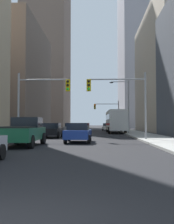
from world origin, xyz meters
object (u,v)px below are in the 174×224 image
at_px(sedan_black, 52,130).
at_px(traffic_signal_near_right, 119,94).
at_px(sedan_grey, 70,128).
at_px(sedan_white, 107,127).
at_px(city_bus, 116,121).
at_px(pickup_truck_green, 24,132).
at_px(traffic_signal_near_left, 41,94).
at_px(sedan_blue, 78,133).
at_px(traffic_signal_far_right, 108,110).

bearing_deg(sedan_black, traffic_signal_near_right, -31.53).
distance_m(sedan_grey, sedan_white, 12.33).
relative_size(city_bus, pickup_truck_green, 2.12).
bearing_deg(traffic_signal_near_left, sedan_grey, 89.08).
height_order(city_bus, sedan_grey, city_bus).
relative_size(sedan_white, traffic_signal_near_left, 0.70).
height_order(sedan_blue, sedan_white, same).
height_order(city_bus, pickup_truck_green, city_bus).
bearing_deg(city_bus, pickup_truck_green, -107.65).
xyz_separation_m(sedan_black, traffic_signal_near_left, (-0.31, -4.08, 3.32)).
xyz_separation_m(pickup_truck_green, traffic_signal_far_right, (6.88, 36.06, 3.17)).
height_order(sedan_blue, traffic_signal_far_right, traffic_signal_far_right).
height_order(pickup_truck_green, sedan_black, pickup_truck_green).
distance_m(city_bus, sedan_white, 14.33).
xyz_separation_m(city_bus, traffic_signal_near_right, (-0.89, -18.06, 2.18)).
bearing_deg(pickup_truck_green, sedan_white, 79.95).
distance_m(sedan_white, traffic_signal_near_right, 32.49).
relative_size(sedan_grey, sedan_white, 1.00).
bearing_deg(sedan_grey, sedan_blue, -82.61).
bearing_deg(traffic_signal_far_right, traffic_signal_near_left, -103.23).
height_order(sedan_white, traffic_signal_far_right, traffic_signal_far_right).
xyz_separation_m(pickup_truck_green, sedan_white, (6.80, 38.37, -0.16)).
bearing_deg(pickup_truck_green, sedan_blue, 44.51).
bearing_deg(sedan_grey, traffic_signal_far_right, 50.40).
xyz_separation_m(city_bus, sedan_grey, (-7.49, 3.85, -1.16)).
bearing_deg(sedan_grey, traffic_signal_near_right, -73.24).
bearing_deg(sedan_white, pickup_truck_green, -100.05).
xyz_separation_m(city_bus, sedan_blue, (-4.29, -20.79, -1.16)).
distance_m(city_bus, traffic_signal_near_right, 18.21).
bearing_deg(sedan_grey, sedan_black, -90.15).
relative_size(sedan_blue, sedan_grey, 1.01).
height_order(pickup_truck_green, sedan_grey, pickup_truck_green).
bearing_deg(traffic_signal_near_right, city_bus, 87.18).
bearing_deg(traffic_signal_near_right, sedan_white, 89.97).
bearing_deg(sedan_blue, sedan_black, 115.48).
distance_m(pickup_truck_green, traffic_signal_near_right, 9.63).
distance_m(sedan_black, sedan_grey, 17.84).
bearing_deg(sedan_black, pickup_truck_green, -90.77).
bearing_deg(sedan_black, sedan_white, 76.73).
bearing_deg(traffic_signal_far_right, pickup_truck_green, -100.81).
xyz_separation_m(pickup_truck_green, sedan_blue, (3.38, 3.32, -0.16)).
xyz_separation_m(sedan_blue, sedan_grey, (-3.20, 24.64, 0.00)).
distance_m(pickup_truck_green, sedan_grey, 27.96).
xyz_separation_m(traffic_signal_near_right, traffic_signal_far_right, (0.10, 30.02, -0.01)).
bearing_deg(traffic_signal_near_left, sedan_black, 85.71).
bearing_deg(city_bus, traffic_signal_far_right, 93.76).
distance_m(sedan_blue, traffic_signal_near_left, 5.57).
bearing_deg(city_bus, sedan_grey, 152.79).
height_order(sedan_white, traffic_signal_near_left, traffic_signal_near_left).
distance_m(sedan_black, traffic_signal_far_right, 27.01).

